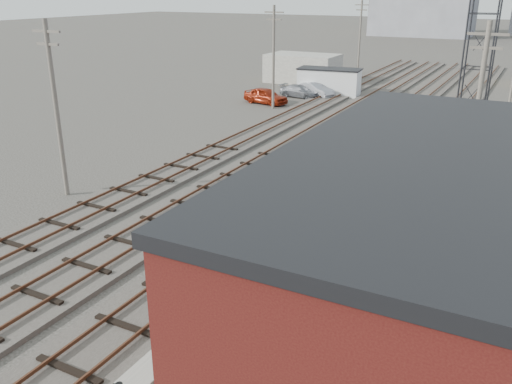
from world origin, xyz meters
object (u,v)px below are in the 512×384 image
Objects in this scene: site_trailer at (329,81)px; switch_stand at (321,141)px; car_grey at (299,91)px; car_silver at (315,90)px; car_red at (266,96)px.

switch_stand is at bearing -77.56° from site_trailer.
site_trailer is 1.59× the size of car_grey.
car_silver is 1.02× the size of car_grey.
car_silver is (-7.61, 17.82, 0.14)m from switch_stand.
car_silver is (-0.85, -1.69, -0.65)m from site_trailer.
switch_stand is 18.91m from car_grey.
car_grey is at bearing -133.38° from site_trailer.
switch_stand reaches higher than car_grey.
car_red is at bearing 113.82° from switch_stand.
site_trailer reaches higher than car_red.
car_grey is (-1.24, -1.11, -0.10)m from car_silver.
car_grey is at bearing 154.42° from car_silver.
site_trailer is 1.56× the size of car_silver.
car_red reaches higher than car_silver.
site_trailer is 1.49× the size of car_red.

